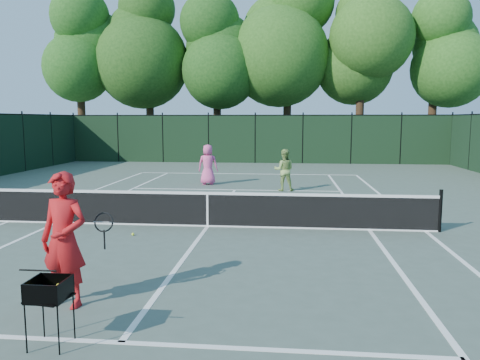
# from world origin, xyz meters

# --- Properties ---
(ground) EXTENTS (90.00, 90.00, 0.00)m
(ground) POSITION_xyz_m (0.00, 0.00, 0.00)
(ground) COLOR #47574B
(ground) RESTS_ON ground
(sideline_doubles_left) EXTENTS (0.10, 23.77, 0.01)m
(sideline_doubles_left) POSITION_xyz_m (-5.49, 0.00, 0.00)
(sideline_doubles_left) COLOR white
(sideline_doubles_left) RESTS_ON ground
(sideline_doubles_right) EXTENTS (0.10, 23.77, 0.01)m
(sideline_doubles_right) POSITION_xyz_m (5.49, 0.00, 0.00)
(sideline_doubles_right) COLOR white
(sideline_doubles_right) RESTS_ON ground
(sideline_singles_left) EXTENTS (0.10, 23.77, 0.01)m
(sideline_singles_left) POSITION_xyz_m (-4.12, 0.00, 0.00)
(sideline_singles_left) COLOR white
(sideline_singles_left) RESTS_ON ground
(sideline_singles_right) EXTENTS (0.10, 23.77, 0.01)m
(sideline_singles_right) POSITION_xyz_m (4.12, 0.00, 0.00)
(sideline_singles_right) COLOR white
(sideline_singles_right) RESTS_ON ground
(baseline_far) EXTENTS (10.97, 0.10, 0.01)m
(baseline_far) POSITION_xyz_m (0.00, 11.88, 0.00)
(baseline_far) COLOR white
(baseline_far) RESTS_ON ground
(service_line_near) EXTENTS (8.23, 0.10, 0.01)m
(service_line_near) POSITION_xyz_m (0.00, -6.40, 0.00)
(service_line_near) COLOR white
(service_line_near) RESTS_ON ground
(service_line_far) EXTENTS (8.23, 0.10, 0.01)m
(service_line_far) POSITION_xyz_m (0.00, 6.40, 0.00)
(service_line_far) COLOR white
(service_line_far) RESTS_ON ground
(center_service_line) EXTENTS (0.10, 12.80, 0.01)m
(center_service_line) POSITION_xyz_m (0.00, 0.00, 0.00)
(center_service_line) COLOR white
(center_service_line) RESTS_ON ground
(tennis_net) EXTENTS (11.69, 0.09, 1.06)m
(tennis_net) POSITION_xyz_m (0.00, 0.00, 0.48)
(tennis_net) COLOR black
(tennis_net) RESTS_ON ground
(fence_far) EXTENTS (24.00, 0.05, 3.00)m
(fence_far) POSITION_xyz_m (0.00, 18.00, 1.50)
(fence_far) COLOR black
(fence_far) RESTS_ON ground
(tree_0) EXTENTS (6.40, 6.40, 13.14)m
(tree_0) POSITION_xyz_m (-13.00, 21.50, 8.16)
(tree_0) COLOR black
(tree_0) RESTS_ON ground
(tree_1) EXTENTS (6.80, 6.80, 13.98)m
(tree_1) POSITION_xyz_m (-8.00, 22.00, 8.69)
(tree_1) COLOR black
(tree_1) RESTS_ON ground
(tree_2) EXTENTS (6.00, 6.00, 12.40)m
(tree_2) POSITION_xyz_m (-3.00, 21.80, 7.73)
(tree_2) COLOR black
(tree_2) RESTS_ON ground
(tree_3) EXTENTS (7.00, 7.00, 14.45)m
(tree_3) POSITION_xyz_m (2.00, 22.30, 9.01)
(tree_3) COLOR black
(tree_3) RESTS_ON ground
(tree_4) EXTENTS (6.20, 6.20, 12.97)m
(tree_4) POSITION_xyz_m (7.00, 21.60, 8.14)
(tree_4) COLOR black
(tree_4) RESTS_ON ground
(tree_5) EXTENTS (5.80, 5.80, 12.23)m
(tree_5) POSITION_xyz_m (12.00, 22.10, 7.71)
(tree_5) COLOR black
(tree_5) RESTS_ON ground
(coach) EXTENTS (1.05, 0.62, 2.01)m
(coach) POSITION_xyz_m (-1.21, -5.33, 1.01)
(coach) COLOR red
(coach) RESTS_ON ground
(player_pink) EXTENTS (0.84, 0.55, 1.71)m
(player_pink) POSITION_xyz_m (-1.32, 7.83, 0.86)
(player_pink) COLOR #ED5397
(player_pink) RESTS_ON ground
(player_green) EXTENTS (0.80, 0.63, 1.62)m
(player_green) POSITION_xyz_m (1.93, 6.39, 0.81)
(player_green) COLOR #8FB259
(player_green) RESTS_ON ground
(ball_hopper) EXTENTS (0.51, 0.51, 0.85)m
(ball_hopper) POSITION_xyz_m (-0.82, -6.56, 0.71)
(ball_hopper) COLOR black
(ball_hopper) RESTS_ON ground
(loose_ball_midcourt) EXTENTS (0.07, 0.07, 0.07)m
(loose_ball_midcourt) POSITION_xyz_m (-1.62, -1.12, 0.03)
(loose_ball_midcourt) COLOR #D9F131
(loose_ball_midcourt) RESTS_ON ground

